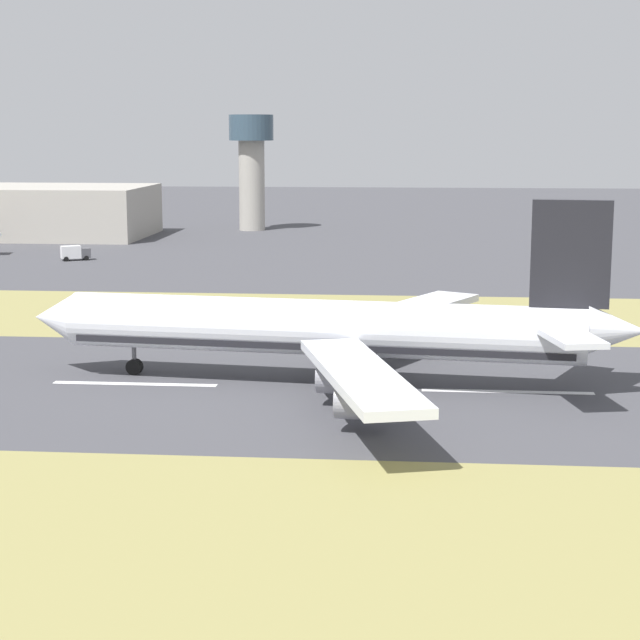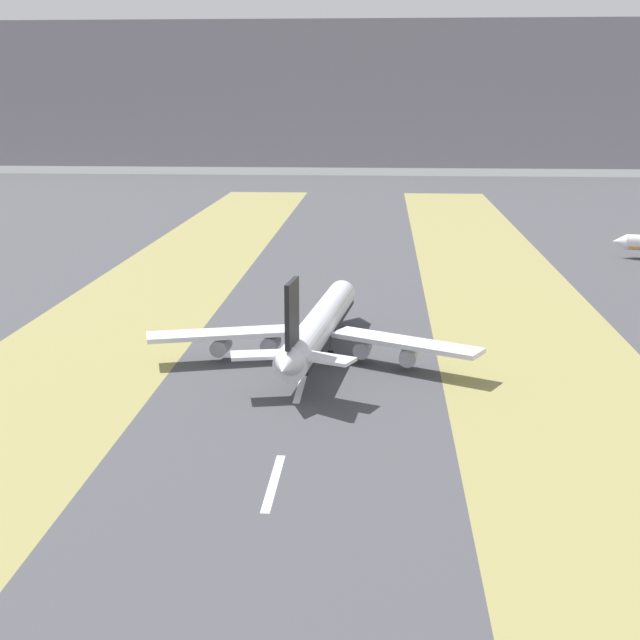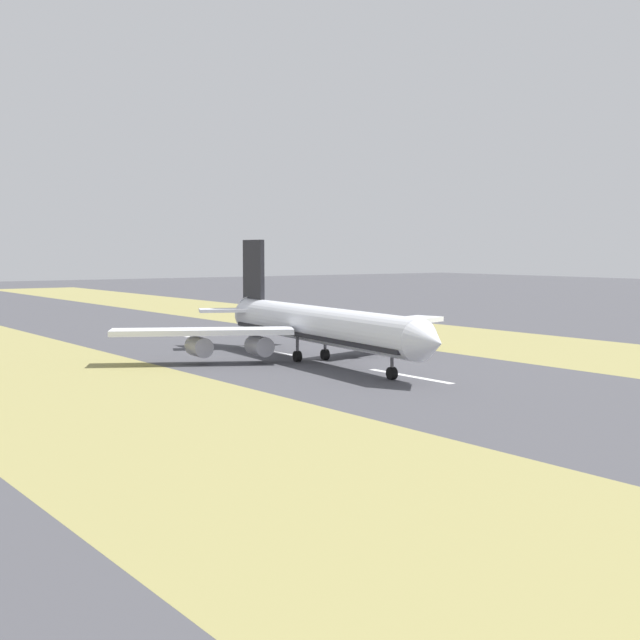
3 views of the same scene
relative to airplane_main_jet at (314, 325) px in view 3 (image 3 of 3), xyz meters
name	(u,v)px [view 3 (image 3 of 3)]	position (x,y,z in m)	size (l,w,h in m)	color
ground_plane	(309,358)	(-1.80, -4.10, -6.02)	(800.00, 800.00, 0.00)	#424247
grass_median_west	(497,342)	(-46.80, -4.10, -6.02)	(40.00, 600.00, 0.01)	olive
grass_median_east	(45,381)	(43.20, -4.10, -6.02)	(40.00, 600.00, 0.01)	olive
centreline_dash_near	(171,334)	(-1.80, -58.11, -6.01)	(1.20, 18.00, 0.01)	silver
centreline_dash_mid	(266,351)	(-1.80, -18.11, -6.01)	(1.20, 18.00, 0.01)	silver
centreline_dash_far	(410,376)	(-1.80, 21.89, -6.01)	(1.20, 18.00, 0.01)	silver
airplane_main_jet	(314,325)	(0.00, 0.00, 0.00)	(63.75, 67.20, 20.20)	silver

